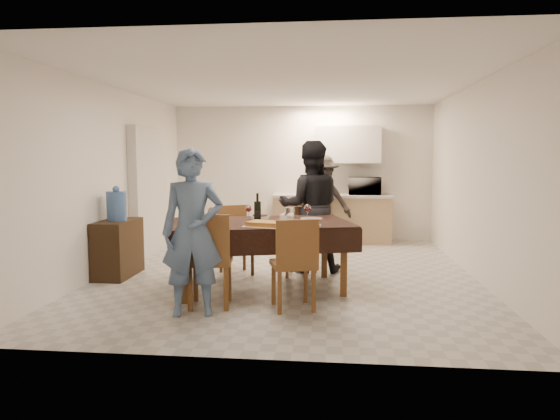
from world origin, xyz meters
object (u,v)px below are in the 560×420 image
Objects in this scene: microwave at (365,186)px; person_far at (310,207)px; wine_bottle at (257,207)px; water_pitcher at (289,215)px; water_jug at (116,206)px; person_kitchen at (322,201)px; console at (118,248)px; savoury_tart at (265,224)px; dining_table at (261,225)px; person_near at (193,232)px.

person_far is at bearing 69.91° from microwave.
wine_bottle is 1.88× the size of water_pitcher.
water_jug is 0.24× the size of person_kitchen.
console is at bearing 7.02° from person_far.
microwave is 0.36× the size of person_kitchen.
person_far reaches higher than console.
dining_table is at bearing 104.74° from savoury_tart.
wine_bottle is 3.81m from microwave.
savoury_tart is (-0.25, -0.33, -0.06)m from water_pitcher.
person_far is (0.60, 1.00, -0.08)m from wine_bottle.
console is at bearing 120.07° from person_near.
person_near is at bearing 66.35° from microwave.
water_pitcher is 3.16m from person_kitchen.
wine_bottle is at bearing 66.60° from microwave.
microwave reaches higher than wine_bottle.
person_far is at bearing 12.86° from water_jug.
wine_bottle is at bearing 120.27° from dining_table.
microwave is at bearing 72.80° from water_pitcher.
savoury_tart reaches higher than console.
water_pitcher is at bearing 33.86° from person_near.
water_jug is at bearing 152.38° from dining_table.
water_pitcher is 0.42× the size of savoury_tart.
microwave is at bearing 52.85° from dining_table.
dining_table is at bearing 171.87° from water_pitcher.
water_pitcher is at bearing -14.04° from wine_bottle.
savoury_tart is 0.93m from person_near.
wine_bottle reaches higher than water_pitcher.
wine_bottle is at bearing 53.20° from person_far.
console is at bearing 168.18° from wine_bottle.
microwave is (3.49, 3.08, 0.11)m from water_jug.
person_near is (-0.50, -1.10, -0.15)m from wine_bottle.
wine_bottle is 3.13m from person_kitchen.
console is 2.33m from savoury_tart.
water_pitcher is 0.31× the size of microwave.
water_jug reaches higher than savoury_tart.
person_near reaches higher than water_jug.
water_pitcher is (2.37, -0.51, 0.54)m from console.
dining_table is 1.19m from person_near.
savoury_tart is 1.50m from person_far.
dining_table is 2.08m from water_jug.
water_pitcher is at bearing 72.80° from microwave.
water_jug is at bearing 167.80° from water_pitcher.
water_jug is 2.13× the size of water_pitcher.
dining_table is 1.39× the size of person_near.
person_kitchen reaches higher than savoury_tart.
dining_table is 5.42× the size of savoury_tart.
water_pitcher is 0.11× the size of person_near.
person_kitchen reaches higher than water_jug.
dining_table is 0.38m from water_pitcher.
savoury_tart is (2.12, -0.84, 0.48)m from console.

